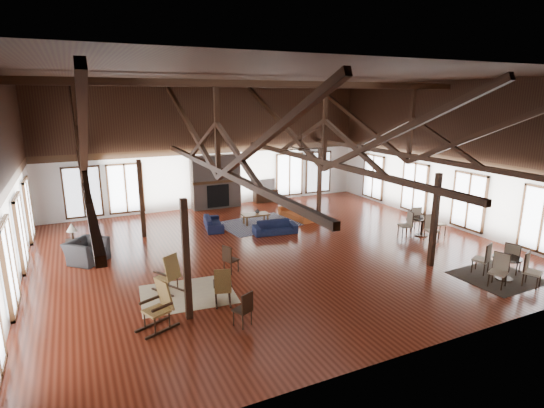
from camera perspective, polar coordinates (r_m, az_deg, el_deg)
name	(u,v)px	position (r m, az deg, el deg)	size (l,w,h in m)	color
floor	(274,250)	(15.37, 0.27, -6.14)	(16.00, 16.00, 0.00)	maroon
ceiling	(274,76)	(14.43, 0.29, 16.82)	(16.00, 14.00, 0.02)	black
wall_back	(213,146)	(21.08, -8.00, 7.68)	(16.00, 0.02, 6.00)	white
wall_front	(426,218)	(8.94, 19.95, -1.82)	(16.00, 0.02, 6.00)	white
wall_left	(2,188)	(13.34, -32.52, 1.86)	(0.02, 14.00, 6.00)	white
wall_right	(445,154)	(19.40, 22.28, 6.21)	(0.02, 14.00, 6.00)	white
roof_truss	(274,137)	(14.47, 0.28, 9.00)	(15.60, 14.07, 3.14)	black
post_grid	(274,209)	(14.91, 0.27, -0.63)	(8.16, 7.16, 3.05)	black
fireplace	(216,182)	(21.03, -7.58, 2.95)	(2.50, 0.69, 2.60)	#6C5B52
ceiling_fan	(301,148)	(13.84, 3.96, 7.50)	(1.60, 1.60, 0.75)	black
sofa_navy_front	(275,227)	(17.05, 0.40, -3.15)	(1.75, 0.69, 0.51)	#141A37
sofa_navy_left	(213,223)	(17.86, -7.88, -2.52)	(0.66, 1.69, 0.49)	black
sofa_orange	(297,212)	(19.20, 3.41, -1.08)	(0.78, 1.99, 0.58)	#B25222
coffee_table	(256,215)	(18.33, -2.21, -1.51)	(1.16, 0.59, 0.44)	brown
vase	(257,211)	(18.40, -1.99, -0.94)	(0.20, 0.20, 0.20)	#B2B2B2
armchair	(87,251)	(15.42, -23.64, -5.82)	(1.17, 1.02, 0.76)	#2A2A2C
side_table_lamp	(74,245)	(15.93, -25.11, -5.01)	(0.48, 0.48, 1.24)	black
rocking_chair_a	(170,274)	(12.35, -13.61, -9.17)	(0.84, 0.98, 1.12)	olive
rocking_chair_b	(223,287)	(11.46, -6.64, -11.05)	(0.60, 0.85, 1.00)	olive
rocking_chair_c	(160,305)	(10.61, -14.80, -13.04)	(1.05, 0.81, 1.20)	olive
side_chair_a	(229,257)	(13.29, -5.81, -7.12)	(0.51, 0.51, 0.90)	black
side_chair_b	(245,307)	(10.35, -3.68, -13.62)	(0.50, 0.50, 0.88)	black
cafe_table_near	(506,264)	(14.58, 28.95, -7.08)	(1.91, 1.91, 0.98)	black
cafe_table_far	(422,223)	(17.75, 19.55, -2.48)	(1.95, 1.95, 1.00)	black
cup_near	(508,257)	(14.44, 29.16, -6.20)	(0.11, 0.11, 0.09)	#B2B2B2
cup_far	(422,217)	(17.71, 19.49, -1.62)	(0.11, 0.11, 0.09)	#B2B2B2
tv_console	(266,196)	(22.26, -0.85, 1.13)	(1.26, 0.47, 0.63)	black
television	(265,184)	(22.12, -0.91, 2.67)	(1.03, 0.13, 0.59)	#B2B2B2
rug_tan	(188,294)	(12.30, -11.26, -11.80)	(2.53, 1.99, 0.01)	tan
rug_navy	(258,224)	(18.38, -1.86, -2.69)	(3.18, 2.39, 0.01)	#171841
rug_dark	(497,277)	(14.80, 27.99, -8.67)	(2.23, 2.03, 0.01)	black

